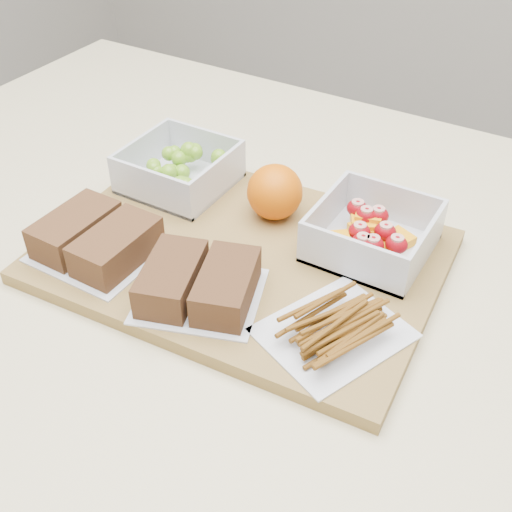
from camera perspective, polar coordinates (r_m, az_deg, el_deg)
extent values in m
cube|color=beige|center=(1.05, -0.81, -20.16)|extent=(1.20, 0.90, 0.90)
cube|color=olive|center=(0.71, -1.26, -0.04)|extent=(0.44, 0.32, 0.02)
cube|color=silver|center=(0.82, -6.74, 6.49)|extent=(0.12, 0.12, 0.00)
cube|color=silver|center=(0.85, -4.53, 9.65)|extent=(0.12, 0.00, 0.05)
cube|color=silver|center=(0.77, -9.40, 5.92)|extent=(0.12, 0.00, 0.05)
cube|color=silver|center=(0.78, -3.39, 6.80)|extent=(0.00, 0.11, 0.05)
cube|color=silver|center=(0.84, -10.08, 8.85)|extent=(0.00, 0.11, 0.05)
sphere|color=#699F20|center=(0.80, -7.74, 7.38)|extent=(0.02, 0.02, 0.02)
sphere|color=#699F20|center=(0.81, -9.09, 7.95)|extent=(0.02, 0.02, 0.02)
sphere|color=#699F20|center=(0.82, -5.40, 9.14)|extent=(0.02, 0.02, 0.02)
sphere|color=#699F20|center=(0.81, -6.60, 7.40)|extent=(0.02, 0.02, 0.02)
sphere|color=#699F20|center=(0.83, -7.75, 9.01)|extent=(0.02, 0.02, 0.02)
sphere|color=#699F20|center=(0.81, -7.53, 7.54)|extent=(0.02, 0.02, 0.02)
sphere|color=#699F20|center=(0.83, -7.27, 9.17)|extent=(0.02, 0.02, 0.02)
sphere|color=#699F20|center=(0.76, -6.72, 6.29)|extent=(0.02, 0.02, 0.02)
sphere|color=#699F20|center=(0.81, -3.30, 8.62)|extent=(0.02, 0.02, 0.02)
sphere|color=#699F20|center=(0.83, -5.98, 9.34)|extent=(0.02, 0.02, 0.02)
sphere|color=#699F20|center=(0.81, -9.04, 7.74)|extent=(0.02, 0.02, 0.02)
sphere|color=#699F20|center=(0.81, -3.31, 8.79)|extent=(0.02, 0.02, 0.02)
sphere|color=#699F20|center=(0.78, -7.95, 6.34)|extent=(0.02, 0.02, 0.02)
sphere|color=#699F20|center=(0.83, -5.84, 8.90)|extent=(0.02, 0.02, 0.02)
sphere|color=#699F20|center=(0.82, -6.85, 8.59)|extent=(0.02, 0.02, 0.02)
sphere|color=#699F20|center=(0.83, -5.47, 9.30)|extent=(0.02, 0.02, 0.02)
sphere|color=#699F20|center=(0.76, -6.24, 6.19)|extent=(0.02, 0.02, 0.02)
sphere|color=#699F20|center=(0.77, -6.10, 5.37)|extent=(0.02, 0.02, 0.02)
sphere|color=#699F20|center=(0.83, -6.15, 8.82)|extent=(0.02, 0.02, 0.02)
sphere|color=#699F20|center=(0.80, -8.84, 7.46)|extent=(0.02, 0.02, 0.02)
cube|color=silver|center=(0.72, 10.14, 0.76)|extent=(0.12, 0.12, 0.00)
cube|color=silver|center=(0.75, 12.06, 4.52)|extent=(0.12, 0.00, 0.05)
cube|color=silver|center=(0.66, 8.42, -0.34)|extent=(0.12, 0.00, 0.05)
cube|color=silver|center=(0.69, 14.78, 0.74)|extent=(0.00, 0.11, 0.05)
cube|color=silver|center=(0.72, 6.09, 3.68)|extent=(0.00, 0.11, 0.05)
cube|color=orange|center=(0.69, 9.99, 0.74)|extent=(0.03, 0.04, 0.01)
cube|color=orange|center=(0.73, 10.13, 2.79)|extent=(0.04, 0.05, 0.01)
cube|color=orange|center=(0.71, 11.12, 1.58)|extent=(0.04, 0.05, 0.01)
cube|color=orange|center=(0.72, 12.32, 1.35)|extent=(0.04, 0.04, 0.01)
cube|color=orange|center=(0.72, 9.53, 2.94)|extent=(0.04, 0.04, 0.01)
cube|color=orange|center=(0.72, 10.00, 3.45)|extent=(0.03, 0.03, 0.01)
cube|color=orange|center=(0.68, 7.34, 1.18)|extent=(0.04, 0.04, 0.01)
cube|color=orange|center=(0.69, 10.65, 0.25)|extent=(0.03, 0.03, 0.01)
cube|color=orange|center=(0.72, 9.51, 2.17)|extent=(0.04, 0.04, 0.01)
ellipsoid|color=maroon|center=(0.70, 11.41, 2.14)|extent=(0.02, 0.02, 0.02)
ellipsoid|color=maroon|center=(0.68, 10.33, 1.01)|extent=(0.02, 0.02, 0.02)
ellipsoid|color=maroon|center=(0.73, 8.98, 4.20)|extent=(0.02, 0.02, 0.02)
ellipsoid|color=maroon|center=(0.68, 12.37, 1.02)|extent=(0.02, 0.02, 0.02)
ellipsoid|color=maroon|center=(0.72, 9.76, 3.56)|extent=(0.02, 0.02, 0.02)
ellipsoid|color=maroon|center=(0.68, 9.45, 1.17)|extent=(0.02, 0.02, 0.02)
ellipsoid|color=maroon|center=(0.69, 9.18, 2.16)|extent=(0.02, 0.02, 0.02)
ellipsoid|color=maroon|center=(0.72, 10.80, 3.59)|extent=(0.02, 0.02, 0.02)
sphere|color=#E56205|center=(0.74, 1.68, 5.72)|extent=(0.06, 0.06, 0.06)
cube|color=silver|center=(0.72, -13.81, 0.35)|extent=(0.13, 0.11, 0.00)
cube|color=brown|center=(0.73, -15.73, 2.28)|extent=(0.05, 0.10, 0.04)
cube|color=brown|center=(0.69, -12.29, 0.83)|extent=(0.05, 0.10, 0.04)
cube|color=silver|center=(0.65, -5.00, -3.56)|extent=(0.15, 0.14, 0.00)
cube|color=#51321C|center=(0.64, -7.49, -1.96)|extent=(0.08, 0.10, 0.04)
cube|color=#51321C|center=(0.63, -2.65, -2.66)|extent=(0.08, 0.10, 0.04)
cube|color=silver|center=(0.61, 6.89, -6.79)|extent=(0.15, 0.16, 0.00)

